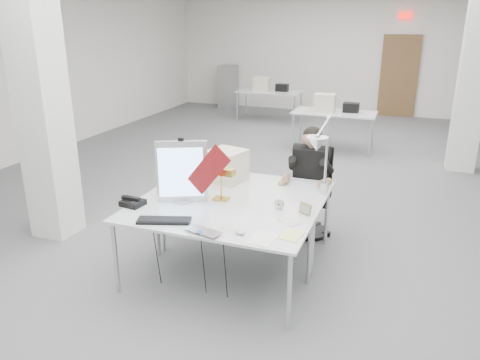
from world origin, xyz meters
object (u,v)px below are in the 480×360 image
(desk_phone, at_px, (133,203))
(desk_main, at_px, (213,218))
(laptop, at_px, (199,234))
(monitor, at_px, (182,172))
(bankers_lamp, at_px, (221,185))
(architect_lamp, at_px, (322,157))
(office_chair, at_px, (310,196))
(beige_monitor, at_px, (227,165))
(seated_person, at_px, (311,164))

(desk_phone, bearing_deg, desk_main, 9.52)
(laptop, bearing_deg, monitor, 140.05)
(desk_main, bearing_deg, bankers_lamp, 102.42)
(desk_main, height_order, bankers_lamp, bankers_lamp)
(desk_main, height_order, architect_lamp, architect_lamp)
(office_chair, distance_m, beige_monitor, 1.09)
(monitor, bearing_deg, bankers_lamp, 2.44)
(desk_main, distance_m, bankers_lamp, 0.46)
(monitor, distance_m, laptop, 0.86)
(seated_person, xyz_separation_m, architect_lamp, (0.25, -0.74, 0.32))
(bankers_lamp, height_order, desk_phone, bankers_lamp)
(seated_person, bearing_deg, beige_monitor, -150.62)
(seated_person, distance_m, laptop, 1.94)
(desk_phone, bearing_deg, beige_monitor, 67.73)
(beige_monitor, bearing_deg, seated_person, 42.78)
(bankers_lamp, bearing_deg, desk_main, -71.76)
(seated_person, height_order, bankers_lamp, seated_person)
(bankers_lamp, height_order, architect_lamp, architect_lamp)
(laptop, distance_m, beige_monitor, 1.43)
(architect_lamp, bearing_deg, desk_main, -150.40)
(laptop, bearing_deg, desk_main, 110.06)
(desk_main, height_order, monitor, monitor)
(monitor, relative_size, architect_lamp, 0.67)
(desk_phone, height_order, beige_monitor, beige_monitor)
(seated_person, height_order, architect_lamp, architect_lamp)
(monitor, height_order, laptop, monitor)
(office_chair, bearing_deg, desk_phone, -132.75)
(monitor, height_order, beige_monitor, monitor)
(desk_phone, relative_size, beige_monitor, 0.55)
(office_chair, distance_m, monitor, 1.72)
(desk_main, bearing_deg, laptop, -83.53)
(desk_main, relative_size, architect_lamp, 1.95)
(bankers_lamp, xyz_separation_m, beige_monitor, (-0.17, 0.57, 0.02))
(seated_person, height_order, monitor, monitor)
(office_chair, height_order, desk_phone, office_chair)
(monitor, relative_size, laptop, 1.88)
(desk_main, distance_m, office_chair, 1.64)
(beige_monitor, bearing_deg, desk_main, -61.25)
(laptop, distance_m, desk_phone, 0.97)
(seated_person, xyz_separation_m, bankers_lamp, (-0.69, -1.04, 0.01))
(laptop, height_order, bankers_lamp, bankers_lamp)
(seated_person, relative_size, monitor, 1.47)
(monitor, xyz_separation_m, desk_phone, (-0.41, -0.27, -0.29))
(seated_person, distance_m, monitor, 1.60)
(office_chair, xyz_separation_m, seated_person, (0.00, -0.05, 0.40))
(seated_person, bearing_deg, desk_main, -111.59)
(architect_lamp, bearing_deg, monitor, -170.62)
(desk_main, relative_size, desk_phone, 8.73)
(office_chair, height_order, monitor, monitor)
(laptop, xyz_separation_m, architect_lamp, (0.80, 1.11, 0.45))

